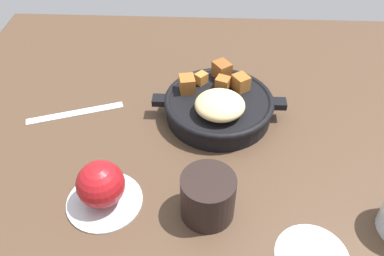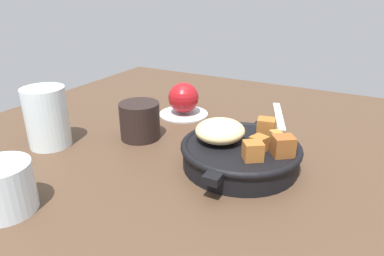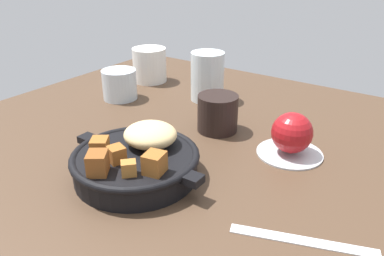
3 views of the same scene
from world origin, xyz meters
TOP-DOWN VIEW (x-y plane):
  - ground_plane at (0.00, 0.00)cm, footprint 101.02×97.77cm
  - cast_iron_skillet at (-2.27, -10.30)cm, footprint 24.08×19.84cm
  - saucer_plate at (14.71, 9.86)cm, footprint 11.34×11.34cm
  - red_apple at (14.71, 9.86)cm, footprint 7.00×7.00cm
  - butter_knife at (24.36, -10.01)cm, footprint 17.25×7.38cm
  - water_glass_tall at (-11.39, 23.93)cm, footprint 7.69×7.69cm
  - coffee_mug_dark at (-0.64, 10.96)cm, footprint 7.80×7.80cm
  - water_glass_short at (-28.55, 12.71)cm, footprint 7.99×7.99cm

SIDE VIEW (x-z plane):
  - ground_plane at x=0.00cm, z-range -2.40..0.00cm
  - butter_knife at x=24.36cm, z-range 0.00..0.36cm
  - saucer_plate at x=14.71cm, z-range 0.00..0.60cm
  - cast_iron_skillet at x=-2.27cm, z-range -0.87..6.61cm
  - water_glass_short at x=-28.55cm, z-range 0.00..6.91cm
  - coffee_mug_dark at x=-0.64cm, z-range 0.00..7.18cm
  - red_apple at x=14.71cm, z-range 0.60..7.60cm
  - water_glass_tall at x=-11.39cm, z-range 0.00..11.19cm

